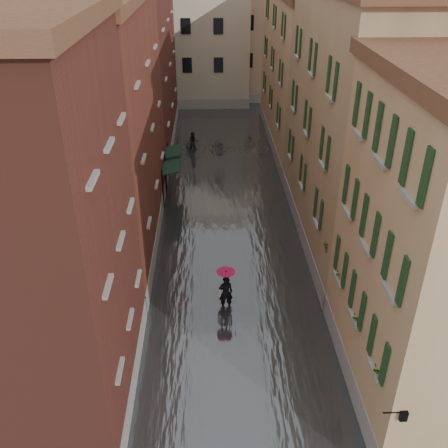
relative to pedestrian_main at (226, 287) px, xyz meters
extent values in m
plane|color=#5B5B5D|center=(0.43, -2.61, -1.20)|extent=(120.00, 120.00, 0.00)
cube|color=#424649|center=(0.43, 10.39, -1.10)|extent=(10.00, 60.00, 0.20)
cube|color=brown|center=(-6.57, -4.61, 5.30)|extent=(6.00, 8.00, 13.00)
cube|color=brown|center=(-6.57, 6.39, 5.05)|extent=(6.00, 14.00, 12.50)
cube|color=brown|center=(-6.57, 21.39, 5.80)|extent=(6.00, 16.00, 14.00)
cube|color=tan|center=(7.43, 6.39, 5.30)|extent=(6.00, 14.00, 13.00)
cube|color=tan|center=(7.43, 21.39, 4.55)|extent=(6.00, 16.00, 11.50)
cube|color=#C1B799|center=(-2.57, 35.39, 5.30)|extent=(12.00, 9.00, 13.00)
cube|color=tan|center=(6.43, 37.39, 4.80)|extent=(10.00, 9.00, 12.00)
cube|color=#152F21|center=(-3.02, 11.03, 1.35)|extent=(1.09, 2.67, 0.31)
cylinder|color=black|center=(-3.52, 9.69, 0.20)|extent=(0.06, 0.06, 2.80)
cylinder|color=black|center=(-3.52, 12.36, 0.20)|extent=(0.06, 0.06, 2.80)
cube|color=#152F21|center=(-3.02, 13.18, 1.35)|extent=(1.09, 2.71, 0.31)
cylinder|color=black|center=(-3.52, 11.83, 0.20)|extent=(0.06, 0.06, 2.80)
cylinder|color=black|center=(-3.52, 14.53, 0.20)|extent=(0.06, 0.06, 2.80)
cylinder|color=black|center=(4.48, -8.61, 1.90)|extent=(0.60, 0.05, 0.05)
cube|color=black|center=(4.78, -8.61, 1.80)|extent=(0.22, 0.22, 0.35)
cube|color=beige|center=(4.78, -8.61, 1.80)|extent=(0.14, 0.14, 0.24)
cube|color=brown|center=(4.55, -7.19, 1.95)|extent=(0.22, 0.85, 0.18)
imported|color=#265926|center=(4.55, -7.19, 2.37)|extent=(0.59, 0.51, 0.66)
cube|color=brown|center=(4.55, -4.75, 1.95)|extent=(0.22, 0.85, 0.18)
imported|color=#265926|center=(4.55, -4.75, 2.37)|extent=(0.59, 0.51, 0.66)
cube|color=brown|center=(4.55, -2.13, 1.95)|extent=(0.22, 0.85, 0.18)
imported|color=#265926|center=(4.55, -2.13, 2.37)|extent=(0.59, 0.51, 0.66)
cube|color=brown|center=(4.55, 0.11, 1.95)|extent=(0.22, 0.85, 0.18)
imported|color=#265926|center=(4.55, 0.11, 2.37)|extent=(0.59, 0.51, 0.66)
imported|color=black|center=(0.00, 0.00, -0.31)|extent=(0.70, 0.51, 1.79)
cube|color=beige|center=(-0.28, 0.05, -0.25)|extent=(0.08, 0.30, 0.38)
cylinder|color=black|center=(0.00, 0.00, 0.15)|extent=(0.02, 0.02, 1.00)
cone|color=#B80C46|center=(0.00, 0.00, 0.72)|extent=(0.88, 0.88, 0.28)
imported|color=black|center=(-1.85, 19.60, -0.33)|extent=(0.99, 0.85, 1.75)
camera|label=1|loc=(-0.68, -18.16, 13.63)|focal=40.00mm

